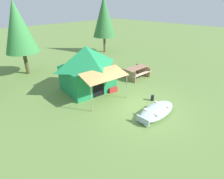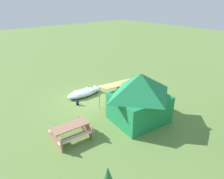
{
  "view_description": "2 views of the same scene",
  "coord_description": "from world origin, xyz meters",
  "px_view_note": "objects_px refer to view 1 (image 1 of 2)",
  "views": [
    {
      "loc": [
        -6.82,
        -4.67,
        5.18
      ],
      "look_at": [
        -0.83,
        1.26,
        0.92
      ],
      "focal_mm": 28.06,
      "sensor_mm": 36.0,
      "label": 1
    },
    {
      "loc": [
        7.2,
        10.52,
        6.49
      ],
      "look_at": [
        -0.86,
        1.06,
        0.94
      ],
      "focal_mm": 33.22,
      "sensor_mm": 36.0,
      "label": 2
    }
  ],
  "objects_px": {
    "beached_rowboat": "(156,111)",
    "pine_tree_back_right": "(104,17)",
    "pine_tree_back_left": "(18,27)",
    "canvas_cabin_tent": "(87,68)",
    "cooler_box": "(112,89)",
    "picnic_table": "(136,71)",
    "fuel_can": "(152,98)"
  },
  "relations": [
    {
      "from": "beached_rowboat",
      "to": "pine_tree_back_right",
      "type": "height_order",
      "value": "pine_tree_back_right"
    },
    {
      "from": "beached_rowboat",
      "to": "pine_tree_back_left",
      "type": "distance_m",
      "value": 11.16
    },
    {
      "from": "beached_rowboat",
      "to": "canvas_cabin_tent",
      "type": "distance_m",
      "value": 4.96
    },
    {
      "from": "canvas_cabin_tent",
      "to": "cooler_box",
      "type": "distance_m",
      "value": 2.08
    },
    {
      "from": "canvas_cabin_tent",
      "to": "pine_tree_back_left",
      "type": "distance_m",
      "value": 6.23
    },
    {
      "from": "canvas_cabin_tent",
      "to": "picnic_table",
      "type": "height_order",
      "value": "canvas_cabin_tent"
    },
    {
      "from": "picnic_table",
      "to": "fuel_can",
      "type": "relative_size",
      "value": 5.94
    },
    {
      "from": "beached_rowboat",
      "to": "cooler_box",
      "type": "distance_m",
      "value": 3.41
    },
    {
      "from": "cooler_box",
      "to": "pine_tree_back_right",
      "type": "relative_size",
      "value": 0.1
    },
    {
      "from": "beached_rowboat",
      "to": "fuel_can",
      "type": "relative_size",
      "value": 7.81
    },
    {
      "from": "beached_rowboat",
      "to": "pine_tree_back_left",
      "type": "bearing_deg",
      "value": 102.12
    },
    {
      "from": "canvas_cabin_tent",
      "to": "pine_tree_back_right",
      "type": "relative_size",
      "value": 0.72
    },
    {
      "from": "beached_rowboat",
      "to": "picnic_table",
      "type": "relative_size",
      "value": 1.31
    },
    {
      "from": "fuel_can",
      "to": "pine_tree_back_left",
      "type": "bearing_deg",
      "value": 109.37
    },
    {
      "from": "canvas_cabin_tent",
      "to": "picnic_table",
      "type": "relative_size",
      "value": 2.17
    },
    {
      "from": "pine_tree_back_left",
      "to": "pine_tree_back_right",
      "type": "relative_size",
      "value": 0.93
    },
    {
      "from": "fuel_can",
      "to": "pine_tree_back_right",
      "type": "distance_m",
      "value": 12.08
    },
    {
      "from": "fuel_can",
      "to": "pine_tree_back_right",
      "type": "xyz_separation_m",
      "value": [
        5.63,
        10.07,
        3.56
      ]
    },
    {
      "from": "fuel_can",
      "to": "pine_tree_back_right",
      "type": "height_order",
      "value": "pine_tree_back_right"
    },
    {
      "from": "picnic_table",
      "to": "pine_tree_back_left",
      "type": "distance_m",
      "value": 9.09
    },
    {
      "from": "picnic_table",
      "to": "cooler_box",
      "type": "distance_m",
      "value": 3.0
    },
    {
      "from": "fuel_can",
      "to": "pine_tree_back_left",
      "type": "xyz_separation_m",
      "value": [
        -3.33,
        9.47,
        3.37
      ]
    },
    {
      "from": "beached_rowboat",
      "to": "cooler_box",
      "type": "height_order",
      "value": "beached_rowboat"
    },
    {
      "from": "cooler_box",
      "to": "pine_tree_back_right",
      "type": "height_order",
      "value": "pine_tree_back_right"
    },
    {
      "from": "picnic_table",
      "to": "cooler_box",
      "type": "bearing_deg",
      "value": -172.26
    },
    {
      "from": "canvas_cabin_tent",
      "to": "cooler_box",
      "type": "height_order",
      "value": "canvas_cabin_tent"
    },
    {
      "from": "canvas_cabin_tent",
      "to": "pine_tree_back_left",
      "type": "bearing_deg",
      "value": 106.06
    },
    {
      "from": "beached_rowboat",
      "to": "cooler_box",
      "type": "xyz_separation_m",
      "value": [
        0.25,
        3.4,
        -0.06
      ]
    },
    {
      "from": "beached_rowboat",
      "to": "fuel_can",
      "type": "xyz_separation_m",
      "value": [
        1.09,
        0.94,
        -0.06
      ]
    },
    {
      "from": "pine_tree_back_left",
      "to": "cooler_box",
      "type": "bearing_deg",
      "value": -70.49
    },
    {
      "from": "cooler_box",
      "to": "pine_tree_back_right",
      "type": "bearing_deg",
      "value": 49.63
    },
    {
      "from": "canvas_cabin_tent",
      "to": "cooler_box",
      "type": "xyz_separation_m",
      "value": [
        0.86,
        -1.37,
        -1.31
      ]
    }
  ]
}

